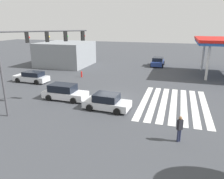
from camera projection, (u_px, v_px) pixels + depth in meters
name	position (u px, v px, depth m)	size (l,w,h in m)	color
ground_plane	(112.00, 98.00, 22.98)	(136.87, 136.87, 0.00)	#3D3F44
crosswalk_markings	(174.00, 104.00, 21.23)	(9.98, 6.30, 0.01)	silver
traffic_signal_mast	(35.00, 49.00, 18.11)	(5.33, 5.33, 7.14)	#47474C
car_0	(107.00, 102.00, 19.78)	(2.38, 4.28, 1.45)	silver
car_1	(32.00, 77.00, 28.85)	(2.09, 4.76, 1.43)	silver
car_2	(64.00, 92.00, 22.40)	(2.21, 4.53, 1.56)	silver
car_4	(158.00, 62.00, 39.63)	(4.35, 2.27, 1.58)	navy
corner_building	(66.00, 54.00, 40.00)	(8.60, 8.60, 4.19)	gray
pedestrian	(180.00, 127.00, 14.22)	(0.41, 0.41, 1.81)	#232842
fire_hydrant	(82.00, 74.00, 31.56)	(0.22, 0.22, 0.86)	red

